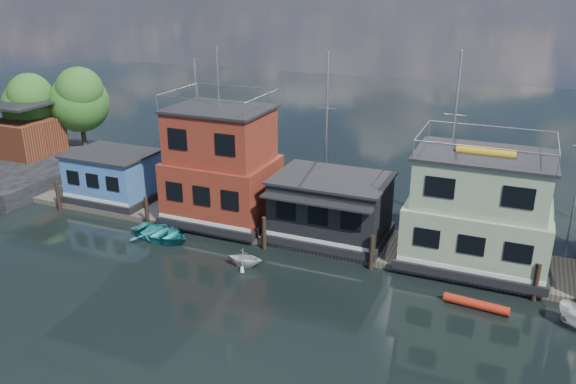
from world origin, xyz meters
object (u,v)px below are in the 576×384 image
at_px(houseboat_blue, 114,176).
at_px(houseboat_dark, 331,207).
at_px(dinghy_teal, 161,233).
at_px(houseboat_red, 222,167).
at_px(dinghy_white, 245,258).
at_px(red_kayak, 476,304).
at_px(houseboat_green, 478,211).

relative_size(houseboat_blue, houseboat_dark, 0.86).
distance_m(houseboat_blue, dinghy_teal, 8.46).
bearing_deg(houseboat_blue, houseboat_red, 0.00).
distance_m(houseboat_blue, houseboat_red, 9.69).
distance_m(houseboat_blue, dinghy_white, 15.03).
relative_size(houseboat_dark, dinghy_teal, 1.70).
height_order(houseboat_blue, houseboat_dark, houseboat_dark).
bearing_deg(dinghy_white, red_kayak, -95.54).
xyz_separation_m(dinghy_teal, dinghy_white, (6.81, -1.19, 0.12)).
height_order(houseboat_dark, houseboat_green, houseboat_green).
bearing_deg(houseboat_red, dinghy_teal, -119.39).
bearing_deg(houseboat_blue, red_kayak, -10.03).
height_order(houseboat_blue, red_kayak, houseboat_blue).
height_order(houseboat_blue, houseboat_red, houseboat_red).
xyz_separation_m(dinghy_teal, red_kayak, (20.10, -0.58, -0.21)).
bearing_deg(houseboat_blue, houseboat_dark, -0.06).
bearing_deg(houseboat_green, houseboat_red, -180.00).
height_order(houseboat_blue, dinghy_teal, houseboat_blue).
xyz_separation_m(houseboat_green, dinghy_teal, (-19.38, -4.23, -3.10)).
xyz_separation_m(houseboat_blue, houseboat_green, (26.50, 0.00, 1.34)).
bearing_deg(houseboat_dark, dinghy_teal, -157.92).
distance_m(houseboat_red, houseboat_dark, 8.18).
distance_m(houseboat_red, dinghy_white, 7.84).
bearing_deg(houseboat_green, red_kayak, -81.51).
xyz_separation_m(houseboat_blue, houseboat_dark, (17.50, -0.02, 0.21)).
distance_m(houseboat_dark, dinghy_white, 6.74).
bearing_deg(red_kayak, dinghy_teal, -176.71).
xyz_separation_m(houseboat_dark, dinghy_teal, (-10.38, -4.21, -1.97)).
xyz_separation_m(houseboat_blue, houseboat_red, (9.50, 0.00, 1.90)).
bearing_deg(dinghy_white, houseboat_dark, -41.65).
xyz_separation_m(houseboat_green, red_kayak, (0.72, -4.82, -3.30)).
bearing_deg(houseboat_green, houseboat_dark, -179.88).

